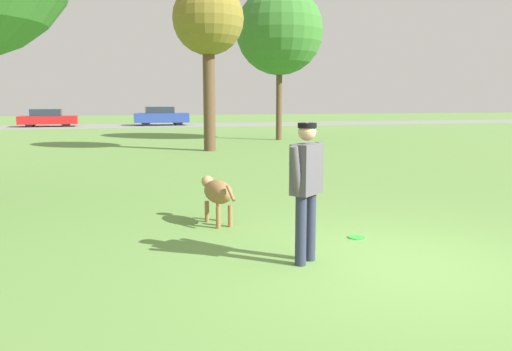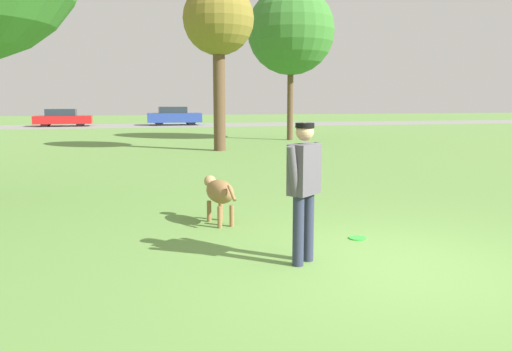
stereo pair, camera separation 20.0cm
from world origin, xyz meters
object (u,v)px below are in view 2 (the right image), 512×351
object	(u,v)px
person	(304,182)
parked_car_blue	(174,116)
tree_far_right	(291,31)
parked_car_red	(63,118)
tree_mid_center	(218,22)
dog	(219,192)
frisbee	(358,238)

from	to	relation	value
person	parked_car_blue	bearing A→B (deg)	48.84
person	tree_far_right	size ratio (longest dim) A/B	0.23
tree_far_right	parked_car_blue	bearing A→B (deg)	106.09
parked_car_blue	parked_car_red	bearing A→B (deg)	178.49
tree_mid_center	parked_car_red	size ratio (longest dim) A/B	1.53
person	dog	size ratio (longest dim) A/B	1.51
tree_far_right	dog	bearing A→B (deg)	-110.71
person	parked_car_red	bearing A→B (deg)	62.43
dog	parked_car_blue	xyz separation A→B (m)	(1.39, 30.95, 0.20)
frisbee	parked_car_red	size ratio (longest dim) A/B	0.06
frisbee	parked_car_blue	distance (m)	32.24
parked_car_red	parked_car_blue	xyz separation A→B (m)	(7.97, -0.10, 0.08)
tree_far_right	frisbee	bearing A→B (deg)	-103.82
tree_far_right	parked_car_blue	size ratio (longest dim) A/B	1.77
dog	tree_mid_center	size ratio (longest dim) A/B	0.18
frisbee	tree_far_right	distance (m)	18.00
person	frisbee	xyz separation A→B (m)	(1.07, 0.81, -0.96)
parked_car_blue	dog	bearing A→B (deg)	-93.35
frisbee	parked_car_red	bearing A→B (deg)	104.41
parked_car_red	tree_far_right	bearing A→B (deg)	-53.07
tree_far_right	parked_car_blue	distance (m)	16.68
person	parked_car_blue	distance (m)	33.06
parked_car_blue	tree_mid_center	bearing A→B (deg)	-89.67
dog	parked_car_blue	size ratio (longest dim) A/B	0.27
tree_mid_center	parked_car_blue	distance (m)	20.18
dog	person	bearing A→B (deg)	-175.72
person	tree_mid_center	xyz separation A→B (m)	(1.11, 13.27, 3.73)
person	dog	world-z (taller)	person
tree_far_right	parked_car_red	world-z (taller)	tree_far_right
tree_far_right	tree_mid_center	world-z (taller)	tree_far_right
person	dog	bearing A→B (deg)	67.62
dog	parked_car_red	distance (m)	31.74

